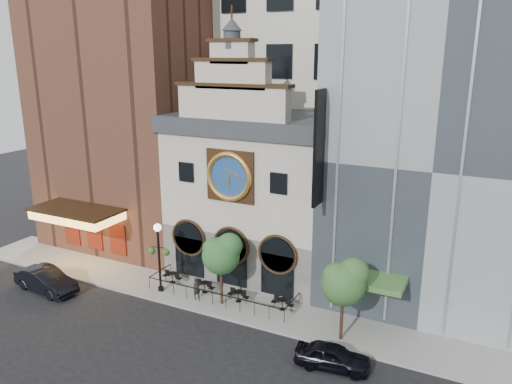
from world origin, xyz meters
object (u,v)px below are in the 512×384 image
object	(u,v)px
bistro_1	(204,286)
lamppost	(159,250)
bistro_3	(282,303)
pedestrian	(197,288)
bistro_2	(238,295)
car_left	(46,280)
tree_right	(344,281)
bistro_0	(172,277)
tree_left	(222,253)
car_right	(333,356)

from	to	relation	value
bistro_1	lamppost	xyz separation A→B (m)	(-2.96, -1.18, 2.68)
bistro_3	pedestrian	xyz separation A→B (m)	(-5.93, -1.22, 0.31)
bistro_2	bistro_3	distance (m)	3.17
car_left	tree_right	xyz separation A→B (m)	(21.06, 3.18, 3.10)
lamppost	bistro_0	bearing A→B (deg)	79.40
bistro_0	bistro_1	bearing A→B (deg)	-4.64
bistro_2	bistro_0	bearing A→B (deg)	176.10
tree_left	tree_right	xyz separation A→B (m)	(8.58, -0.64, 0.10)
car_left	pedestrian	world-z (taller)	car_left
tree_left	lamppost	bearing A→B (deg)	-176.21
bistro_1	tree_left	distance (m)	3.89
bistro_3	bistro_0	bearing A→B (deg)	179.44
bistro_2	lamppost	bearing A→B (deg)	-169.93
pedestrian	tree_right	xyz separation A→B (m)	(10.51, -0.43, 3.02)
bistro_3	car_left	world-z (taller)	car_left
car_right	car_left	distance (m)	21.39
lamppost	tree_right	distance (m)	13.54
bistro_3	lamppost	distance (m)	9.43
lamppost	pedestrian	bearing A→B (deg)	-8.87
lamppost	bistro_1	bearing A→B (deg)	10.74
bistro_3	car_right	size ratio (longest dim) A/B	0.38
car_right	tree_right	bearing A→B (deg)	-0.48
bistro_0	tree_right	distance (m)	14.05
car_left	tree_right	world-z (taller)	tree_right
bistro_3	tree_left	xyz separation A→B (m)	(-4.00, -1.01, 3.24)
bistro_1	bistro_3	xyz separation A→B (m)	(5.99, 0.15, 0.00)
bistro_1	tree_left	size ratio (longest dim) A/B	0.31
tree_left	car_left	bearing A→B (deg)	-162.96
bistro_1	tree_left	bearing A→B (deg)	-23.25
car_left	bistro_1	bearing A→B (deg)	-60.04
bistro_2	pedestrian	xyz separation A→B (m)	(-2.77, -0.91, 0.31)
car_left	tree_right	size ratio (longest dim) A/B	1.00
bistro_3	car_right	distance (m)	6.60
bistro_0	car_left	bearing A→B (deg)	-146.83
bistro_3	tree_right	world-z (taller)	tree_right
bistro_0	bistro_2	world-z (taller)	same
bistro_3	tree_right	bearing A→B (deg)	-19.84
bistro_2	car_right	bearing A→B (deg)	-27.03
bistro_2	car_right	xyz separation A→B (m)	(8.06, -4.11, 0.09)
pedestrian	car_right	bearing A→B (deg)	-75.83
pedestrian	lamppost	world-z (taller)	lamppost
bistro_1	bistro_3	bearing A→B (deg)	1.46
bistro_1	bistro_0	bearing A→B (deg)	175.36
bistro_1	bistro_2	world-z (taller)	same
car_left	pedestrian	xyz separation A→B (m)	(10.55, 3.61, 0.07)
bistro_0	pedestrian	bearing A→B (deg)	-23.37
car_left	tree_left	distance (m)	13.40
bistro_3	tree_left	bearing A→B (deg)	-165.87
bistro_3	tree_right	size ratio (longest dim) A/B	0.31
car_right	tree_right	world-z (taller)	tree_right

